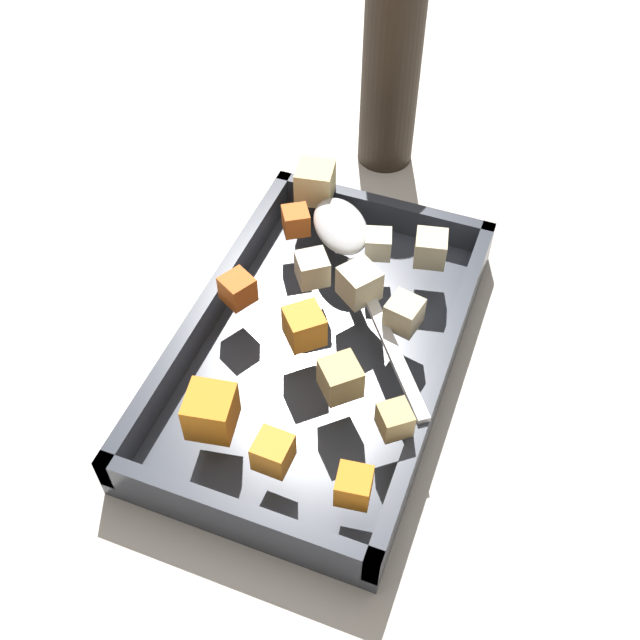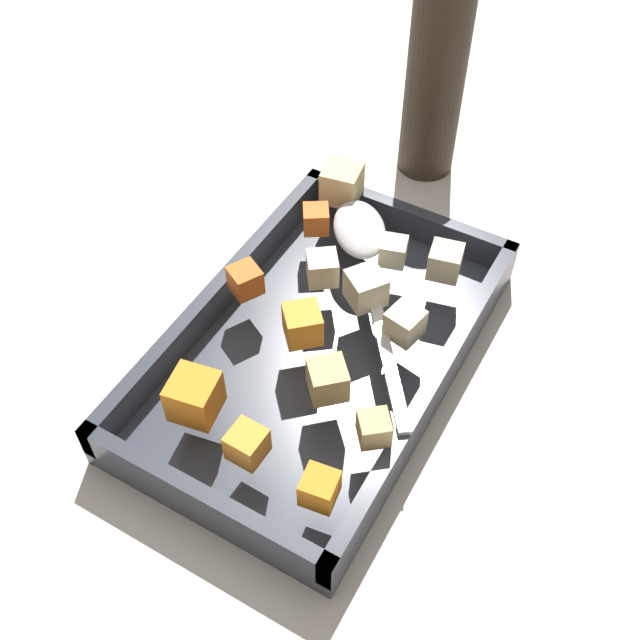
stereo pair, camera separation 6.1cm
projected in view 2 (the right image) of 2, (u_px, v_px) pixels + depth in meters
ground_plane at (304, 369)px, 0.65m from camera, size 4.00×4.00×0.00m
baking_dish at (320, 352)px, 0.65m from camera, size 0.35×0.21×0.05m
carrot_chunk_center at (306, 329)px, 0.60m from camera, size 0.04×0.04×0.03m
carrot_chunk_near_spoon at (245, 280)px, 0.64m from camera, size 0.03×0.03×0.02m
carrot_chunk_under_handle at (320, 488)px, 0.52m from camera, size 0.03×0.03×0.02m
carrot_chunk_mid_right at (316, 219)px, 0.69m from camera, size 0.03×0.03×0.02m
carrot_chunk_back_center at (194, 396)px, 0.56m from camera, size 0.04×0.04×0.03m
carrot_chunk_rim_edge at (247, 444)px, 0.54m from camera, size 0.03×0.03×0.02m
potato_chunk_heap_side at (405, 324)px, 0.61m from camera, size 0.03×0.03×0.03m
potato_chunk_heap_top at (322, 268)px, 0.65m from camera, size 0.04×0.04×0.03m
potato_chunk_far_right at (393, 251)px, 0.66m from camera, size 0.03×0.03×0.02m
potato_chunk_near_right at (374, 428)px, 0.55m from camera, size 0.03×0.03×0.02m
potato_chunk_corner_ne at (445, 261)px, 0.65m from camera, size 0.03×0.03×0.03m
potato_chunk_corner_sw at (366, 288)px, 0.63m from camera, size 0.04×0.04×0.03m
potato_chunk_far_left at (342, 183)px, 0.71m from camera, size 0.04×0.04×0.03m
potato_chunk_mid_left at (328, 380)px, 0.57m from camera, size 0.04×0.04×0.03m
serving_spoon at (362, 240)px, 0.68m from camera, size 0.21×0.17×0.02m
pepper_mill at (435, 79)px, 0.75m from camera, size 0.06×0.06×0.23m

